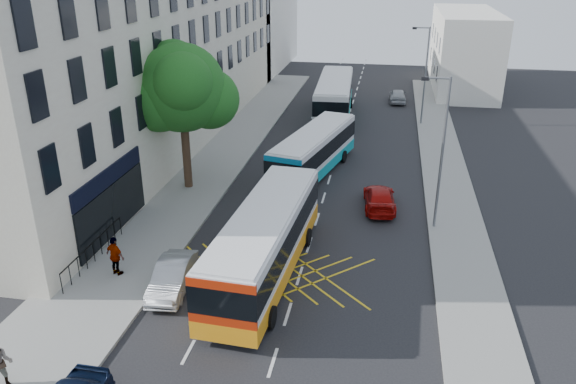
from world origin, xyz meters
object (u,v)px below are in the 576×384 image
at_px(bus_far, 334,97).
at_px(parked_car_silver, 173,276).
at_px(street_tree, 181,89).
at_px(bus_near, 265,241).
at_px(distant_car_grey, 339,82).
at_px(pedestrian_far, 115,256).
at_px(lamp_far, 425,71).
at_px(red_hatchback, 379,198).
at_px(distant_car_silver, 398,96).
at_px(lamp_near, 441,147).
at_px(bus_mid, 314,151).

bearing_deg(bus_far, parked_car_silver, -100.54).
relative_size(street_tree, parked_car_silver, 2.22).
height_order(bus_near, bus_far, bus_far).
height_order(distant_car_grey, pedestrian_far, pedestrian_far).
distance_m(lamp_far, distant_car_grey, 15.71).
height_order(lamp_far, red_hatchback, lamp_far).
distance_m(bus_near, distant_car_silver, 34.28).
xyz_separation_m(lamp_near, distant_car_grey, (-8.17, 32.83, -3.93)).
bearing_deg(distant_car_grey, lamp_near, -81.08).
relative_size(bus_far, distant_car_silver, 3.20).
bearing_deg(bus_mid, street_tree, -138.09).
distance_m(bus_mid, pedestrian_far, 16.16).
bearing_deg(pedestrian_far, bus_mid, -92.14).
bearing_deg(street_tree, distant_car_grey, 77.66).
distance_m(street_tree, bus_mid, 9.63).
height_order(street_tree, bus_far, street_tree).
distance_m(lamp_far, red_hatchback, 18.52).
xyz_separation_m(lamp_near, bus_far, (-7.50, 21.08, -2.79)).
height_order(lamp_far, distant_car_grey, lamp_far).
bearing_deg(distant_car_silver, lamp_far, 101.65).
distance_m(bus_far, pedestrian_far, 29.47).
bearing_deg(bus_far, distant_car_grey, 90.48).
distance_m(street_tree, distant_car_silver, 28.36).
bearing_deg(lamp_near, bus_far, 109.58).
bearing_deg(parked_car_silver, lamp_far, 62.53).
distance_m(lamp_near, parked_car_silver, 14.58).
height_order(bus_far, pedestrian_far, bus_far).
distance_m(red_hatchback, distant_car_silver, 25.51).
distance_m(street_tree, red_hatchback, 13.15).
bearing_deg(lamp_near, bus_near, -141.75).
relative_size(lamp_near, bus_near, 0.69).
bearing_deg(bus_near, distant_car_grey, 94.01).
xyz_separation_m(bus_near, bus_mid, (0.38, 13.13, -0.16)).
xyz_separation_m(bus_near, red_hatchback, (4.89, 8.27, -1.07)).
xyz_separation_m(lamp_near, distant_car_silver, (-1.90, 27.64, -3.95)).
bearing_deg(distant_car_silver, lamp_near, 91.60).
height_order(bus_far, parked_car_silver, bus_far).
bearing_deg(parked_car_silver, distant_car_silver, 69.75).
relative_size(bus_near, parked_car_silver, 2.91).
bearing_deg(lamp_near, distant_car_grey, 103.98).
bearing_deg(bus_far, pedestrian_far, -106.21).
distance_m(street_tree, distant_car_grey, 31.08).
height_order(distant_car_silver, pedestrian_far, pedestrian_far).
relative_size(lamp_near, bus_far, 0.64).
relative_size(bus_near, distant_car_grey, 2.34).
relative_size(lamp_far, parked_car_silver, 2.02).
distance_m(bus_mid, bus_far, 14.08).
relative_size(lamp_near, pedestrian_far, 4.29).
xyz_separation_m(lamp_near, bus_mid, (-7.38, 7.01, -3.09)).
bearing_deg(red_hatchback, bus_near, 54.24).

